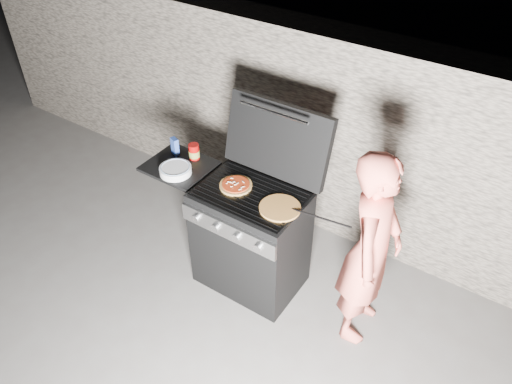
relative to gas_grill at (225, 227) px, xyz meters
The scene contains 10 objects.
ground 0.52m from the gas_grill, ahead, with size 50.00×50.00×0.00m, color #4F4B46.
stone_wall 1.17m from the gas_grill, 76.61° to the left, with size 8.00×0.35×1.80m, color gray.
gas_grill is the anchor object (origin of this frame).
pizza_topped 0.48m from the gas_grill, ahead, with size 0.24×0.24×0.03m, color tan, non-canonical shape.
pizza_plain 0.69m from the gas_grill, ahead, with size 0.29×0.29×0.02m, color gold.
sauce_jar 0.65m from the gas_grill, 160.00° to the left, with size 0.08×0.08×0.13m, color #8E0605.
blue_carton 0.76m from the gas_grill, 169.71° to the left, with size 0.07×0.04×0.15m, color #254294.
plate_stack 0.61m from the gas_grill, 165.31° to the right, with size 0.24×0.24×0.06m, color white.
person 1.21m from the gas_grill, ahead, with size 0.56×0.37×1.55m, color #E76554.
tongs 0.94m from the gas_grill, ahead, with size 0.01×0.01×0.51m, color black.
Camera 1 is at (1.58, -2.30, 3.18)m, focal length 35.00 mm.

